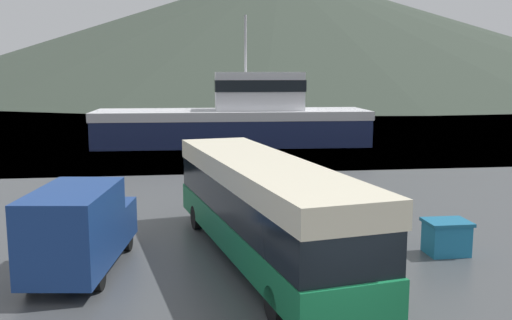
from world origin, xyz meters
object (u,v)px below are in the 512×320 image
(delivery_van, at_px, (80,227))
(storage_bin, at_px, (446,237))
(fishing_boat, at_px, (237,118))
(tour_bus, at_px, (262,205))

(delivery_van, height_order, storage_bin, delivery_van)
(fishing_boat, distance_m, storage_bin, 29.31)
(delivery_van, relative_size, storage_bin, 4.16)
(delivery_van, xyz_separation_m, storage_bin, (11.54, 0.15, -0.80))
(storage_bin, bearing_deg, fishing_boat, 97.71)
(tour_bus, relative_size, delivery_van, 2.13)
(delivery_van, bearing_deg, storage_bin, 8.40)
(tour_bus, distance_m, fishing_boat, 28.95)
(tour_bus, relative_size, fishing_boat, 0.57)
(delivery_van, bearing_deg, tour_bus, 10.62)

